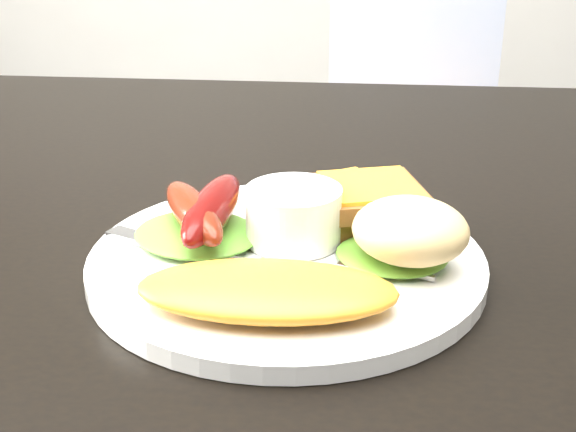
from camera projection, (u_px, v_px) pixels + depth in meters
name	position (u px, v px, depth m)	size (l,w,h in m)	color
dining_table	(426.00, 257.00, 0.55)	(1.20, 0.80, 0.04)	black
dining_chair	(414.00, 139.00, 1.69)	(0.38, 0.38, 0.05)	#AB7355
plate	(286.00, 262.00, 0.48)	(0.24, 0.24, 0.01)	white
lettuce_left	(197.00, 234.00, 0.49)	(0.08, 0.07, 0.01)	#5A9826
lettuce_right	(391.00, 255.00, 0.47)	(0.07, 0.06, 0.01)	#418B1D
omelette	(267.00, 290.00, 0.42)	(0.14, 0.06, 0.02)	#F19D42
sausage_a	(193.00, 212.00, 0.48)	(0.02, 0.09, 0.02)	maroon
sausage_b	(212.00, 209.00, 0.49)	(0.03, 0.10, 0.03)	maroon
ramekin	(294.00, 215.00, 0.49)	(0.06, 0.06, 0.03)	white
toast_a	(338.00, 206.00, 0.53)	(0.08, 0.08, 0.01)	brown
toast_b	(370.00, 196.00, 0.51)	(0.07, 0.07, 0.01)	olive
potato_salad	(410.00, 230.00, 0.45)	(0.07, 0.06, 0.04)	#F5E5A7
fork	(212.00, 258.00, 0.47)	(0.15, 0.01, 0.00)	#ADAFB7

